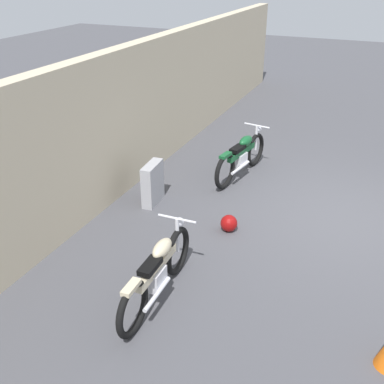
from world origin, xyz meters
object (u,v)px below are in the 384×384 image
(helmet, at_px, (229,223))
(motorcycle_green, at_px, (242,156))
(stone_marker, at_px, (153,184))
(motorcycle_cream, at_px, (158,272))

(helmet, relative_size, motorcycle_green, 0.14)
(stone_marker, distance_m, motorcycle_cream, 2.70)
(stone_marker, height_order, motorcycle_cream, motorcycle_cream)
(motorcycle_cream, bearing_deg, stone_marker, 28.20)
(motorcycle_cream, xyz_separation_m, motorcycle_green, (4.10, 0.20, 0.01))
(helmet, distance_m, motorcycle_cream, 2.01)
(helmet, height_order, motorcycle_cream, motorcycle_cream)
(helmet, xyz_separation_m, motorcycle_green, (2.13, 0.49, 0.30))
(motorcycle_cream, bearing_deg, motorcycle_green, 1.61)
(stone_marker, distance_m, motorcycle_green, 2.08)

